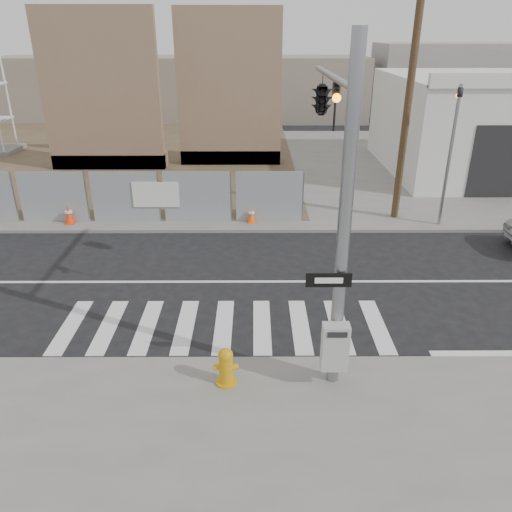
{
  "coord_description": "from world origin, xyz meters",
  "views": [
    {
      "loc": [
        0.8,
        -13.56,
        7.07
      ],
      "look_at": [
        0.85,
        -1.16,
        1.4
      ],
      "focal_mm": 35.0,
      "sensor_mm": 36.0,
      "label": 1
    }
  ],
  "objects_px": {
    "auto_shop": "(506,124)",
    "traffic_cone_d": "(251,215)",
    "signal_pole": "(328,138)",
    "fire_hydrant": "(226,366)",
    "traffic_cone_c": "(69,215)"
  },
  "relations": [
    {
      "from": "auto_shop",
      "to": "fire_hydrant",
      "type": "bearing_deg",
      "value": -127.65
    },
    {
      "from": "signal_pole",
      "to": "auto_shop",
      "type": "xyz_separation_m",
      "value": [
        11.5,
        15.01,
        -2.25
      ]
    },
    {
      "from": "auto_shop",
      "to": "traffic_cone_d",
      "type": "xyz_separation_m",
      "value": [
        -13.3,
        -8.13,
        -2.11
      ]
    },
    {
      "from": "traffic_cone_c",
      "to": "traffic_cone_d",
      "type": "height_order",
      "value": "traffic_cone_c"
    },
    {
      "from": "signal_pole",
      "to": "traffic_cone_d",
      "type": "xyz_separation_m",
      "value": [
        -1.8,
        6.88,
        -4.36
      ]
    },
    {
      "from": "signal_pole",
      "to": "auto_shop",
      "type": "distance_m",
      "value": 19.04
    },
    {
      "from": "signal_pole",
      "to": "traffic_cone_c",
      "type": "relative_size",
      "value": 9.53
    },
    {
      "from": "traffic_cone_d",
      "to": "traffic_cone_c",
      "type": "bearing_deg",
      "value": -179.29
    },
    {
      "from": "signal_pole",
      "to": "traffic_cone_d",
      "type": "distance_m",
      "value": 8.34
    },
    {
      "from": "auto_shop",
      "to": "traffic_cone_d",
      "type": "distance_m",
      "value": 15.73
    },
    {
      "from": "auto_shop",
      "to": "traffic_cone_d",
      "type": "bearing_deg",
      "value": -148.58
    },
    {
      "from": "traffic_cone_d",
      "to": "auto_shop",
      "type": "bearing_deg",
      "value": 31.42
    },
    {
      "from": "traffic_cone_d",
      "to": "fire_hydrant",
      "type": "bearing_deg",
      "value": -92.92
    },
    {
      "from": "fire_hydrant",
      "to": "traffic_cone_c",
      "type": "xyz_separation_m",
      "value": [
        -6.61,
        9.68,
        -0.07
      ]
    },
    {
      "from": "signal_pole",
      "to": "auto_shop",
      "type": "bearing_deg",
      "value": 52.54
    }
  ]
}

